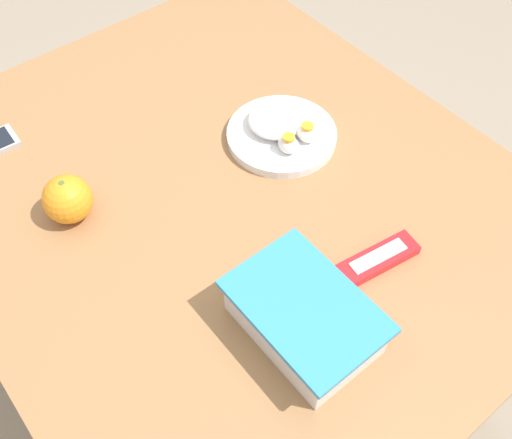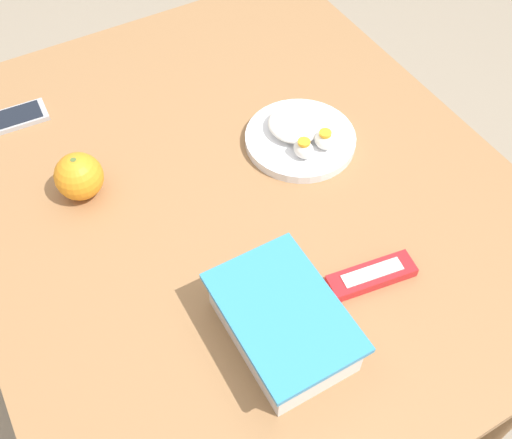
% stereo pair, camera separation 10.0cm
% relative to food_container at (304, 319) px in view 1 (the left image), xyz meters
% --- Properties ---
extents(ground_plane, '(10.00, 10.00, 0.00)m').
position_rel_food_container_xyz_m(ground_plane, '(0.30, -0.08, -0.79)').
color(ground_plane, gray).
extents(table, '(1.13, 0.95, 0.75)m').
position_rel_food_container_xyz_m(table, '(0.30, -0.08, -0.11)').
color(table, '#996B42').
rests_on(table, ground_plane).
extents(food_container, '(0.22, 0.15, 0.08)m').
position_rel_food_container_xyz_m(food_container, '(0.00, 0.00, 0.00)').
color(food_container, white).
rests_on(food_container, table).
extents(orange_fruit, '(0.09, 0.09, 0.09)m').
position_rel_food_container_xyz_m(orange_fruit, '(0.42, 0.16, 0.01)').
color(orange_fruit, orange).
rests_on(orange_fruit, table).
extents(rice_plate, '(0.21, 0.21, 0.05)m').
position_rel_food_container_xyz_m(rice_plate, '(0.34, -0.24, -0.02)').
color(rice_plate, white).
rests_on(rice_plate, table).
extents(candy_bar, '(0.07, 0.15, 0.02)m').
position_rel_food_container_xyz_m(candy_bar, '(0.01, -0.18, -0.02)').
color(candy_bar, red).
rests_on(candy_bar, table).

